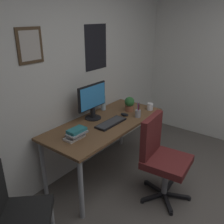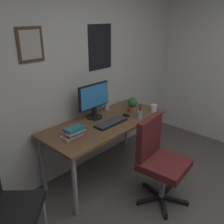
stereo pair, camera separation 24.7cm
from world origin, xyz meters
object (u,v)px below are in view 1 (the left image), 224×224
water_bottle (103,102)px  book_stack_left (76,134)px  monitor (92,100)px  office_chair (161,154)px  coffee_mug_near (150,107)px  computer_mouse (125,115)px  potted_plant (129,104)px  side_chair (14,212)px  keyboard (111,123)px  pen_cup (138,113)px

water_bottle → book_stack_left: water_bottle is taller
monitor → water_bottle: monitor is taller
office_chair → monitor: size_ratio=2.07×
office_chair → coffee_mug_near: size_ratio=8.02×
monitor → book_stack_left: (-0.50, -0.21, -0.19)m
computer_mouse → book_stack_left: bearing=175.9°
office_chair → monitor: monitor is taller
potted_plant → book_stack_left: potted_plant is taller
office_chair → side_chair: (-1.42, 0.54, -0.03)m
monitor → computer_mouse: size_ratio=4.18×
computer_mouse → coffee_mug_near: size_ratio=0.93×
office_chair → keyboard: bearing=94.5°
book_stack_left → monitor: bearing=22.9°
keyboard → coffee_mug_near: size_ratio=3.63×
keyboard → coffee_mug_near: coffee_mug_near is taller
side_chair → potted_plant: size_ratio=4.49×
office_chair → side_chair: 1.52m
computer_mouse → pen_cup: (0.07, -0.16, 0.04)m
office_chair → water_bottle: bearing=75.9°
computer_mouse → book_stack_left: size_ratio=0.48×
side_chair → pen_cup: (1.74, -0.04, 0.28)m
side_chair → monitor: (1.37, 0.38, 0.47)m
monitor → pen_cup: 0.60m
coffee_mug_near → keyboard: bearing=168.3°
side_chair → potted_plant: (1.85, 0.16, 0.33)m
side_chair → coffee_mug_near: 2.08m
monitor → keyboard: monitor is taller
side_chair → coffee_mug_near: bearing=-1.1°
office_chair → coffee_mug_near: (0.63, 0.50, 0.25)m
side_chair → coffee_mug_near: (2.06, -0.04, 0.28)m
keyboard → coffee_mug_near: bearing=-11.7°
office_chair → pen_cup: 0.64m
keyboard → book_stack_left: 0.51m
side_chair → water_bottle: water_bottle is taller
monitor → computer_mouse: monitor is taller
keyboard → water_bottle: (0.30, 0.37, 0.09)m
potted_plant → coffee_mug_near: bearing=-44.8°
office_chair → potted_plant: office_chair is taller
coffee_mug_near → book_stack_left: book_stack_left is taller
monitor → coffee_mug_near: size_ratio=3.88×
water_bottle → coffee_mug_near: (0.38, -0.51, -0.06)m
coffee_mug_near → pen_cup: (-0.32, -0.00, 0.01)m
side_chair → book_stack_left: size_ratio=3.78×
water_bottle → coffee_mug_near: bearing=-53.0°
monitor → book_stack_left: 0.58m
office_chair → keyboard: size_ratio=2.21×
side_chair → potted_plant: potted_plant is taller
potted_plant → book_stack_left: 0.99m
side_chair → computer_mouse: side_chair is taller
water_bottle → potted_plant: 0.35m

